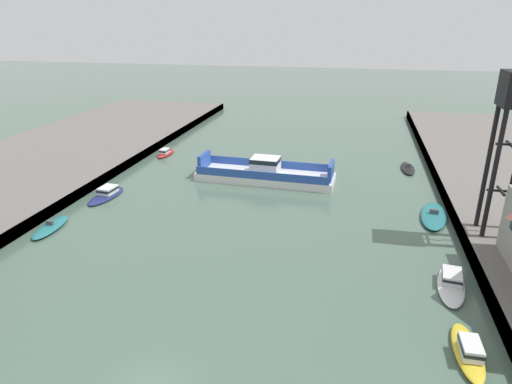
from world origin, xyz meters
TOP-DOWN VIEW (x-y plane):
  - chain_ferry at (-0.87, 38.95)m, footprint 19.29×6.44m
  - moored_boat_near_left at (-19.28, 28.43)m, footprint 2.96×6.91m
  - moored_boat_near_right at (19.48, 7.31)m, footprint 1.86×6.21m
  - moored_boat_mid_left at (-19.62, 47.70)m, footprint 1.81×5.38m
  - moored_boat_mid_right at (20.38, 30.71)m, footprint 3.86×8.55m
  - moored_boat_far_left at (-20.24, 18.49)m, footprint 2.55×6.34m
  - moored_boat_far_right at (19.04, 48.50)m, footprint 1.99×6.33m
  - moored_boat_upstream_a at (19.87, 16.17)m, footprint 3.07×7.21m

SIDE VIEW (x-z plane):
  - moored_boat_far_right at x=19.04m, z-range -0.24..0.73m
  - moored_boat_far_left at x=-20.24m, z-range -0.24..0.79m
  - moored_boat_mid_right at x=20.38m, z-range -0.24..0.82m
  - moored_boat_mid_left at x=-19.62m, z-range -0.15..1.01m
  - moored_boat_upstream_a at x=19.87m, z-range -0.16..1.03m
  - moored_boat_near_left at x=-19.28m, z-range -0.16..1.11m
  - moored_boat_near_right at x=19.48m, z-range -0.19..1.23m
  - chain_ferry at x=-0.87m, z-range -0.64..2.73m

